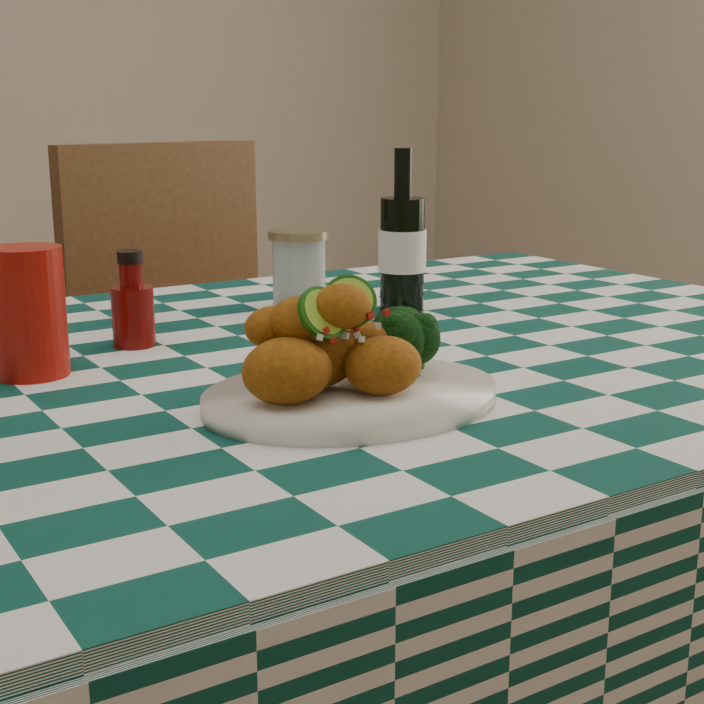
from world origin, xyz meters
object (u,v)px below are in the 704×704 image
plate (352,397)px  fried_chicken_pile (336,339)px  dining_table (290,649)px  mason_jar (299,269)px  beer_bottle (403,231)px  ketchup_bottle (132,299)px  wooden_chair_right (221,397)px  red_tumbler (28,312)px

plate → fried_chicken_pile: size_ratio=1.86×
dining_table → mason_jar: size_ratio=14.44×
dining_table → plate: size_ratio=5.38×
beer_bottle → plate: bearing=-131.2°
dining_table → mason_jar: mason_jar is taller
ketchup_bottle → wooden_chair_right: wooden_chair_right is taller
dining_table → fried_chicken_pile: bearing=-105.2°
mason_jar → dining_table: bearing=-122.7°
ketchup_bottle → plate: bearing=-75.3°
ketchup_bottle → mason_jar: 0.31m
ketchup_bottle → wooden_chair_right: bearing=57.1°
fried_chicken_pile → wooden_chair_right: 1.07m
wooden_chair_right → dining_table: bearing=-117.3°
plate → beer_bottle: (0.31, 0.36, 0.11)m
red_tumbler → ketchup_bottle: bearing=26.7°
ketchup_bottle → wooden_chair_right: (0.39, 0.60, -0.34)m
plate → wooden_chair_right: 1.05m
plate → beer_bottle: size_ratio=1.31×
plate → beer_bottle: bearing=48.8°
beer_bottle → wooden_chair_right: bearing=91.5°
ketchup_bottle → mason_jar: bearing=19.5°
dining_table → plate: 0.46m
ketchup_bottle → mason_jar: (0.30, 0.10, -0.00)m
dining_table → plate: plate is taller
mason_jar → fried_chicken_pile: bearing=-115.3°
mason_jar → red_tumbler: bearing=-158.0°
wooden_chair_right → beer_bottle: bearing=-97.0°
fried_chicken_pile → mason_jar: bearing=64.7°
red_tumbler → mason_jar: 0.48m
red_tumbler → beer_bottle: size_ratio=0.61×
fried_chicken_pile → dining_table: bearing=74.8°
mason_jar → wooden_chair_right: size_ratio=0.11×
red_tumbler → plate: bearing=-50.1°
mason_jar → wooden_chair_right: bearing=79.3°
plate → beer_bottle: 0.49m
fried_chicken_pile → plate: bearing=0.0°
ketchup_bottle → wooden_chair_right: size_ratio=0.12×
ketchup_bottle → beer_bottle: 0.41m
plate → ketchup_bottle: ketchup_bottle is taller
fried_chicken_pile → mason_jar: size_ratio=1.44×
dining_table → wooden_chair_right: wooden_chair_right is taller
red_tumbler → dining_table: bearing=-14.9°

